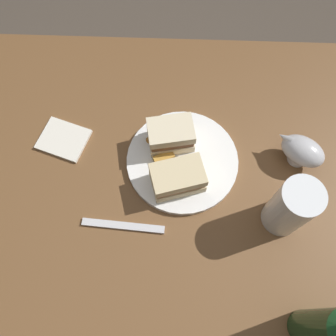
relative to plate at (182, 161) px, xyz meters
name	(u,v)px	position (x,y,z in m)	size (l,w,h in m)	color
ground_plane	(160,245)	(0.06, 0.06, -0.75)	(6.00, 6.00, 0.00)	#4C4238
dining_table	(158,224)	(0.06, 0.06, -0.38)	(1.19, 0.85, 0.74)	brown
plate	(182,161)	(0.00, 0.00, 0.00)	(0.26, 0.26, 0.01)	white
sandwich_half_left	(171,135)	(0.03, -0.05, 0.04)	(0.11, 0.09, 0.07)	beige
sandwich_half_right	(178,176)	(0.01, 0.05, 0.04)	(0.13, 0.10, 0.06)	beige
potato_wedge_front	(155,142)	(0.07, -0.04, 0.02)	(0.04, 0.02, 0.02)	#AD702D
potato_wedge_middle	(164,158)	(0.04, 0.00, 0.02)	(0.05, 0.02, 0.02)	gold
potato_wedge_back	(170,171)	(0.03, 0.03, 0.02)	(0.04, 0.02, 0.02)	#AD702D
potato_wedge_left_edge	(159,141)	(0.06, -0.04, 0.02)	(0.04, 0.02, 0.02)	#B77F33
pint_glass	(290,209)	(-0.22, 0.13, 0.06)	(0.08, 0.08, 0.16)	white
gravy_boat	(302,151)	(-0.27, -0.02, 0.04)	(0.12, 0.11, 0.07)	#B7B7BC
cider_bottle	(328,329)	(-0.25, 0.35, 0.11)	(0.07, 0.07, 0.29)	#19421E
napkin	(64,139)	(0.29, -0.05, 0.00)	(0.11, 0.09, 0.01)	silver
fork	(123,226)	(0.12, 0.16, 0.00)	(0.18, 0.02, 0.01)	silver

